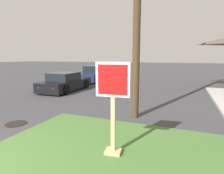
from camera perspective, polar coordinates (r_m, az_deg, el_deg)
The scene contains 5 objects.
grass_corner_patch at distance 4.15m, azimuth -3.53°, elevation -23.14°, with size 5.74×5.10×0.08m, color #477033.
stop_sign at distance 4.05m, azimuth 0.29°, elevation -7.36°, with size 0.75×0.33×2.09m.
manhole_cover at distance 7.18m, azimuth -27.85°, elevation -10.14°, with size 0.70×0.70×0.02m, color black.
parked_sedan_black at distance 12.92m, azimuth -14.37°, elevation 1.32°, with size 2.03×4.25×1.25m.
pickup_truck_navy at distance 17.87m, azimuth -4.54°, elevation 3.95°, with size 2.08×5.46×1.48m.
Camera 1 is at (4.01, -1.68, 2.26)m, focal length 29.21 mm.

